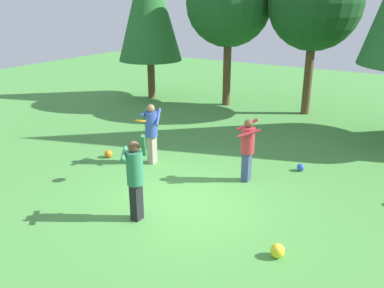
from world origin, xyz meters
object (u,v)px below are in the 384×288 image
at_px(person_catcher, 151,129).
at_px(ball_orange, 108,154).
at_px(tree_left, 229,4).
at_px(ball_blue, 301,167).
at_px(tree_far_left, 149,2).
at_px(tree_center, 315,4).
at_px(frisbee, 140,121).
at_px(person_thrower, 135,174).
at_px(person_bystander, 248,145).
at_px(ball_yellow, 277,251).

distance_m(person_catcher, ball_orange, 1.63).
bearing_deg(person_catcher, tree_left, 164.44).
xyz_separation_m(ball_blue, tree_far_left, (-8.53, 4.73, 4.09)).
xyz_separation_m(ball_orange, tree_center, (3.39, 7.70, 4.05)).
relative_size(person_catcher, frisbee, 4.95).
relative_size(ball_blue, tree_center, 0.03).
bearing_deg(ball_orange, person_catcher, 14.68).
bearing_deg(tree_left, ball_orange, -90.40).
bearing_deg(person_catcher, ball_orange, -101.27).
distance_m(person_thrower, frisbee, 1.94).
bearing_deg(person_bystander, ball_blue, -159.45).
relative_size(person_catcher, tree_left, 0.29).
relative_size(tree_far_left, tree_center, 1.14).
bearing_deg(frisbee, tree_center, 79.83).
bearing_deg(tree_center, ball_yellow, -75.58).
distance_m(person_thrower, ball_yellow, 3.11).
height_order(person_thrower, tree_left, tree_left).
distance_m(person_catcher, ball_blue, 4.15).
height_order(person_catcher, ball_blue, person_catcher).
xyz_separation_m(frisbee, tree_left, (-1.82, 8.07, 2.54)).
relative_size(ball_yellow, tree_far_left, 0.04).
relative_size(tree_far_left, tree_left, 1.14).
xyz_separation_m(person_thrower, tree_left, (-2.87, 9.60, 3.10)).
relative_size(person_thrower, tree_center, 0.32).
bearing_deg(frisbee, ball_blue, 40.83).
bearing_deg(tree_far_left, tree_center, 8.24).
height_order(ball_blue, ball_yellow, ball_yellow).
relative_size(person_thrower, tree_far_left, 0.28).
distance_m(person_bystander, tree_center, 7.78).
height_order(ball_orange, tree_far_left, tree_far_left).
bearing_deg(frisbee, person_catcher, 115.95).
xyz_separation_m(person_thrower, tree_center, (0.47, 9.99, 3.13)).
xyz_separation_m(person_thrower, person_catcher, (-1.59, 2.64, -0.04)).
height_order(ball_yellow, tree_center, tree_center).
relative_size(frisbee, tree_left, 0.06).
height_order(person_catcher, person_bystander, person_catcher).
relative_size(frisbee, ball_orange, 1.51).
xyz_separation_m(frisbee, ball_orange, (-1.87, 0.76, -1.48)).
xyz_separation_m(person_catcher, tree_center, (2.06, 7.35, 3.16)).
bearing_deg(ball_blue, frisbee, -139.17).
bearing_deg(person_catcher, tree_far_left, -168.76).
xyz_separation_m(person_bystander, ball_blue, (0.99, 1.33, -0.85)).
xyz_separation_m(person_catcher, ball_orange, (-1.33, -0.35, -0.89)).
relative_size(person_catcher, ball_orange, 7.48).
height_order(person_thrower, person_catcher, person_thrower).
bearing_deg(ball_yellow, frisbee, 162.60).
xyz_separation_m(ball_orange, tree_left, (0.05, 7.31, 4.02)).
height_order(ball_yellow, ball_orange, ball_yellow).
relative_size(person_thrower, person_catcher, 1.13).
distance_m(ball_yellow, tree_left, 11.71).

